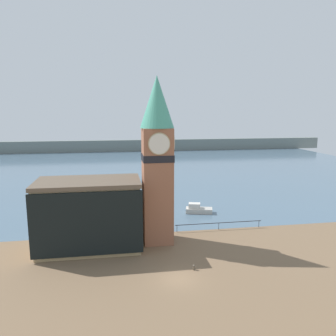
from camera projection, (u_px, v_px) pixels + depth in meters
ground_plane at (179, 279)px, 34.60m from camera, size 160.00×160.00×0.00m
water at (135, 166)px, 106.16m from camera, size 160.00×120.00×0.00m
far_shoreline at (129, 146)px, 144.63m from camera, size 180.00×3.00×5.00m
pier_railing at (219, 223)px, 48.78m from camera, size 13.32×0.08×1.09m
clock_tower at (157, 156)px, 42.72m from camera, size 4.40×4.40×21.96m
pier_building at (89, 215)px, 41.71m from camera, size 13.11×7.43×8.94m
boat_near at (198, 209)px, 56.93m from camera, size 4.89×3.03×1.71m
mooring_bollard_near at (194, 267)px, 36.48m from camera, size 0.28×0.28×0.61m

